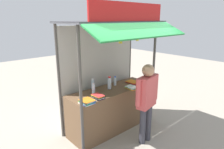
{
  "coord_description": "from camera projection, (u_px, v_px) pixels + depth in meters",
  "views": [
    {
      "loc": [
        -2.91,
        -3.24,
        2.58
      ],
      "look_at": [
        0.0,
        0.0,
        1.34
      ],
      "focal_mm": 31.94,
      "sensor_mm": 36.0,
      "label": 1
    }
  ],
  "objects": [
    {
      "name": "banana_bunch_leftmost",
      "position": [
        120.0,
        40.0,
        3.85
      ],
      "size": [
        0.09,
        0.09,
        0.29
      ],
      "color": "#332D23"
    },
    {
      "name": "magazine_stack_mid_right",
      "position": [
        87.0,
        101.0,
        3.84
      ],
      "size": [
        0.27,
        0.29,
        0.07
      ],
      "color": "white",
      "rests_on": "stall_counter"
    },
    {
      "name": "magazine_stack_front_right",
      "position": [
        133.0,
        82.0,
        5.05
      ],
      "size": [
        0.27,
        0.31,
        0.04
      ],
      "color": "black",
      "rests_on": "stall_counter"
    },
    {
      "name": "water_bottle_far_right",
      "position": [
        109.0,
        83.0,
        4.59
      ],
      "size": [
        0.08,
        0.08,
        0.3
      ],
      "color": "silver",
      "rests_on": "stall_counter"
    },
    {
      "name": "vendor_person",
      "position": [
        147.0,
        97.0,
        4.06
      ],
      "size": [
        0.65,
        0.29,
        1.71
      ],
      "rotation": [
        0.0,
        0.0,
        0.19
      ],
      "color": "#383842",
      "rests_on": "ground"
    },
    {
      "name": "banana_bunch_rightmost",
      "position": [
        137.0,
        38.0,
        4.17
      ],
      "size": [
        0.09,
        0.09,
        0.27
      ],
      "color": "#332D23"
    },
    {
      "name": "stall_structure",
      "position": [
        108.0,
        57.0,
        4.5
      ],
      "size": [
        2.35,
        1.55,
        2.87
      ],
      "color": "#4C4742",
      "rests_on": "ground"
    },
    {
      "name": "water_bottle_far_left",
      "position": [
        93.0,
        84.0,
        4.58
      ],
      "size": [
        0.07,
        0.07,
        0.25
      ],
      "color": "silver",
      "rests_on": "stall_counter"
    },
    {
      "name": "ground_plane",
      "position": [
        112.0,
        127.0,
        4.89
      ],
      "size": [
        20.0,
        20.0,
        0.0
      ],
      "primitive_type": "plane",
      "color": "#9E9384"
    },
    {
      "name": "water_bottle_center",
      "position": [
        94.0,
        89.0,
        4.26
      ],
      "size": [
        0.07,
        0.07,
        0.26
      ],
      "color": "silver",
      "rests_on": "stall_counter"
    },
    {
      "name": "stall_counter",
      "position": [
        112.0,
        109.0,
        4.76
      ],
      "size": [
        2.15,
        0.7,
        0.99
      ],
      "primitive_type": "cube",
      "color": "brown",
      "rests_on": "ground"
    },
    {
      "name": "magazine_stack_right",
      "position": [
        98.0,
        97.0,
        4.09
      ],
      "size": [
        0.21,
        0.28,
        0.07
      ],
      "color": "purple",
      "rests_on": "stall_counter"
    },
    {
      "name": "banana_bunch_inner_left",
      "position": [
        148.0,
        36.0,
        4.38
      ],
      "size": [
        0.09,
        0.1,
        0.25
      ],
      "color": "#332D23"
    },
    {
      "name": "magazine_stack_back_left",
      "position": [
        132.0,
        88.0,
        4.64
      ],
      "size": [
        0.24,
        0.31,
        0.05
      ],
      "color": "yellow",
      "rests_on": "stall_counter"
    },
    {
      "name": "water_bottle_rear_center",
      "position": [
        115.0,
        81.0,
        4.85
      ],
      "size": [
        0.06,
        0.06,
        0.23
      ],
      "color": "silver",
      "rests_on": "stall_counter"
    }
  ]
}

